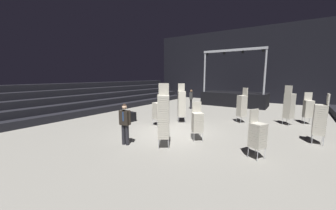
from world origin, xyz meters
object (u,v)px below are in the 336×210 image
(chair_stack_front_left, at_px, (197,121))
(equipment_road_case, at_px, (128,116))
(man_with_tie, at_px, (125,122))
(chair_stack_mid_right, at_px, (164,116))
(chair_stack_rear_right, at_px, (320,119))
(chair_stack_front_right, at_px, (308,108))
(chair_stack_mid_left, at_px, (158,110))
(chair_stack_mid_centre, at_px, (242,105))
(crew_worker_near_stage, at_px, (191,98))
(chair_stack_aisle_left, at_px, (182,103))
(chair_stack_rear_left, at_px, (257,134))
(stage_riser, at_px, (234,98))
(chair_stack_rear_centre, at_px, (289,105))

(chair_stack_front_left, xyz_separation_m, equipment_road_case, (-5.26, 0.97, -0.57))
(man_with_tie, xyz_separation_m, chair_stack_mid_right, (1.51, 0.63, 0.30))
(chair_stack_mid_right, relative_size, chair_stack_rear_right, 1.20)
(chair_stack_front_right, xyz_separation_m, chair_stack_rear_right, (0.25, -3.97, 0.13))
(chair_stack_rear_right, bearing_deg, chair_stack_mid_left, 98.57)
(chair_stack_mid_left, height_order, chair_stack_mid_centre, chair_stack_mid_centre)
(chair_stack_front_right, distance_m, crew_worker_near_stage, 8.29)
(equipment_road_case, bearing_deg, chair_stack_front_right, 29.88)
(man_with_tie, height_order, chair_stack_aisle_left, chair_stack_aisle_left)
(chair_stack_front_left, bearing_deg, chair_stack_mid_centre, -140.25)
(chair_stack_rear_left, bearing_deg, man_with_tie, -43.32)
(stage_riser, height_order, equipment_road_case, stage_riser)
(chair_stack_rear_right, bearing_deg, man_with_tie, 123.50)
(man_with_tie, bearing_deg, chair_stack_rear_left, -172.98)
(crew_worker_near_stage, bearing_deg, chair_stack_rear_left, 21.23)
(chair_stack_mid_left, distance_m, chair_stack_aisle_left, 1.63)
(chair_stack_front_left, distance_m, chair_stack_mid_left, 3.26)
(chair_stack_rear_left, bearing_deg, chair_stack_front_left, -74.69)
(chair_stack_front_right, height_order, chair_stack_mid_left, chair_stack_front_right)
(chair_stack_front_left, xyz_separation_m, chair_stack_rear_centre, (3.22, 5.45, 0.29))
(chair_stack_mid_centre, xyz_separation_m, crew_worker_near_stage, (-4.88, 2.80, -0.11))
(chair_stack_rear_centre, bearing_deg, chair_stack_rear_right, -37.69)
(crew_worker_near_stage, height_order, equipment_road_case, crew_worker_near_stage)
(chair_stack_front_left, relative_size, crew_worker_near_stage, 1.01)
(chair_stack_front_left, bearing_deg, chair_stack_aisle_left, -88.41)
(chair_stack_mid_left, distance_m, chair_stack_mid_centre, 5.15)
(man_with_tie, relative_size, chair_stack_rear_right, 0.81)
(chair_stack_mid_right, bearing_deg, crew_worker_near_stage, -101.34)
(chair_stack_front_left, height_order, chair_stack_rear_right, chair_stack_rear_right)
(equipment_road_case, bearing_deg, chair_stack_mid_right, -29.04)
(chair_stack_mid_right, xyz_separation_m, crew_worker_near_stage, (-3.34, 8.89, -0.32))
(crew_worker_near_stage, bearing_deg, chair_stack_mid_right, 2.01)
(stage_riser, distance_m, chair_stack_rear_left, 12.59)
(stage_riser, relative_size, equipment_road_case, 6.50)
(chair_stack_rear_left, bearing_deg, stage_riser, -133.28)
(chair_stack_aisle_left, bearing_deg, chair_stack_rear_centre, 170.71)
(man_with_tie, distance_m, chair_stack_front_left, 3.12)
(chair_stack_mid_centre, relative_size, chair_stack_rear_right, 1.00)
(stage_riser, height_order, chair_stack_mid_right, stage_riser)
(chair_stack_front_left, distance_m, crew_worker_near_stage, 8.40)
(chair_stack_front_right, bearing_deg, equipment_road_case, 11.45)
(chair_stack_front_right, height_order, chair_stack_rear_left, chair_stack_front_right)
(chair_stack_rear_centre, bearing_deg, chair_stack_mid_right, -88.73)
(chair_stack_rear_left, xyz_separation_m, chair_stack_rear_centre, (0.69, 6.03, 0.29))
(chair_stack_rear_left, height_order, chair_stack_rear_right, chair_stack_rear_right)
(chair_stack_mid_centre, bearing_deg, chair_stack_mid_right, 113.95)
(chair_stack_front_right, height_order, equipment_road_case, chair_stack_front_right)
(chair_stack_front_right, distance_m, chair_stack_mid_right, 9.33)
(stage_riser, relative_size, chair_stack_mid_right, 2.29)
(chair_stack_rear_left, height_order, crew_worker_near_stage, chair_stack_rear_left)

